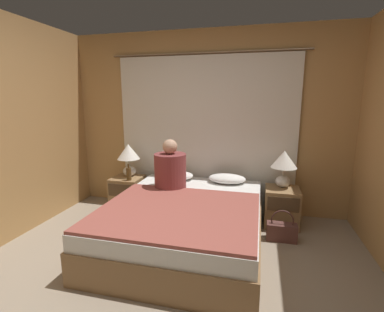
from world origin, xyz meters
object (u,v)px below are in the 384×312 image
bed (186,223)px  lamp_right (284,163)px  lamp_left (129,155)px  nightstand_left (128,193)px  nightstand_right (281,207)px  pillow_left (176,175)px  person_left_in_bed (170,169)px  pillow_right (227,179)px  beer_bottle_on_left_stand (129,174)px  handbag_on_floor (282,231)px

bed → lamp_right: bearing=37.1°
bed → lamp_left: size_ratio=4.23×
nightstand_left → nightstand_right: size_ratio=1.00×
nightstand_right → lamp_left: size_ratio=1.02×
nightstand_left → lamp_left: bearing=90.0°
bed → nightstand_left: bed is taller
lamp_right → pillow_left: lamp_right is taller
bed → lamp_left: (-1.06, 0.80, 0.55)m
pillow_left → lamp_right: bearing=0.2°
person_left_in_bed → pillow_right: bearing=29.9°
bed → person_left_in_bed: bearing=126.4°
lamp_right → pillow_right: 0.75m
nightstand_left → pillow_right: pillow_right is taller
person_left_in_bed → beer_bottle_on_left_stand: 0.71m
pillow_left → person_left_in_bed: 0.43m
nightstand_right → pillow_left: pillow_left is taller
lamp_right → beer_bottle_on_left_stand: 2.06m
person_left_in_bed → handbag_on_floor: (1.35, -0.10, -0.61)m
nightstand_right → person_left_in_bed: person_left_in_bed is taller
bed → handbag_on_floor: 1.10m
nightstand_left → handbag_on_floor: (2.11, -0.42, -0.13)m
lamp_left → beer_bottle_on_left_stand: (0.09, -0.20, -0.22)m
lamp_right → person_left_in_bed: person_left_in_bed is taller
nightstand_right → pillow_right: (-0.71, 0.07, 0.30)m
handbag_on_floor → bed: bearing=-163.4°
nightstand_left → handbag_on_floor: bearing=-11.2°
nightstand_right → bed: bearing=-145.6°
lamp_right → pillow_right: bearing=-179.6°
lamp_right → handbag_on_floor: lamp_right is taller
bed → pillow_left: (-0.36, 0.80, 0.30)m
lamp_right → pillow_left: 1.44m
pillow_left → handbag_on_floor: pillow_left is taller
bed → lamp_right: 1.44m
nightstand_right → person_left_in_bed: bearing=-167.2°
beer_bottle_on_left_stand → handbag_on_floor: (2.02, -0.29, -0.46)m
person_left_in_bed → beer_bottle_on_left_stand: size_ratio=2.67×
nightstand_left → lamp_right: (2.13, 0.08, 0.55)m
lamp_right → beer_bottle_on_left_stand: size_ratio=2.03×
pillow_right → nightstand_right: bearing=-5.7°
beer_bottle_on_left_stand → person_left_in_bed: bearing=-15.9°
nightstand_left → lamp_left: lamp_left is taller
bed → handbag_on_floor: (1.05, 0.31, -0.13)m
nightstand_right → lamp_left: 2.20m
handbag_on_floor → beer_bottle_on_left_stand: bearing=171.7°
nightstand_left → nightstand_right: bearing=0.0°
nightstand_left → beer_bottle_on_left_stand: bearing=-53.6°
pillow_left → beer_bottle_on_left_stand: beer_bottle_on_left_stand is taller
pillow_left → beer_bottle_on_left_stand: (-0.62, -0.19, 0.03)m
pillow_right → pillow_left: bearing=180.0°
nightstand_left → beer_bottle_on_left_stand: (0.09, -0.12, 0.33)m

